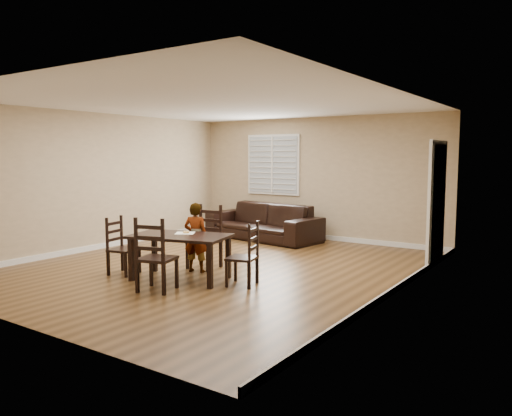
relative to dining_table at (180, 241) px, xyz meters
The scene contains 11 objects.
ground 1.15m from the dining_table, 93.25° to the left, with size 7.00×7.00×0.00m, color brown.
room 1.68m from the dining_table, 91.00° to the left, with size 6.04×7.04×2.72m.
dining_table is the anchor object (origin of this frame).
chair_near 0.95m from the dining_table, 102.98° to the left, with size 0.50×0.48×1.04m.
chair_far 0.80m from the dining_table, 75.42° to the right, with size 0.57×0.55×1.03m.
chair_left 1.12m from the dining_table, 165.98° to the right, with size 0.46×0.48×0.91m.
chair_right 1.12m from the dining_table, 14.43° to the left, with size 0.49×0.51×0.92m.
child 0.53m from the dining_table, 104.26° to the left, with size 0.41×0.27×1.12m, color gray.
napkin 0.19m from the dining_table, 104.26° to the left, with size 0.28×0.28×0.00m, color white.
donut 0.20m from the dining_table, 97.92° to the left, with size 0.10×0.10×0.04m.
sofa 3.89m from the dining_table, 104.74° to the left, with size 2.69×1.05×0.79m, color black.
Camera 1 is at (5.14, -6.44, 1.86)m, focal length 35.00 mm.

